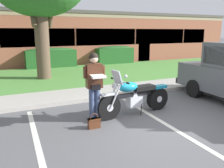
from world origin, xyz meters
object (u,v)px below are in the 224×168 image
object	(u,v)px
brick_building	(56,37)
handbag	(94,122)
hedge_center_left	(114,54)
rider_person	(94,82)
motorcycle	(137,96)
hedge_left	(51,57)

from	to	relation	value
brick_building	handbag	bearing A→B (deg)	-99.71
brick_building	hedge_center_left	bearing A→B (deg)	-66.31
rider_person	brick_building	distance (m)	15.69
motorcycle	hedge_center_left	world-z (taller)	motorcycle
rider_person	hedge_center_left	distance (m)	10.78
handbag	brick_building	world-z (taller)	brick_building
motorcycle	rider_person	bearing A→B (deg)	-177.55
rider_person	handbag	xyz separation A→B (m)	(-0.17, -0.38, -0.86)
hedge_center_left	motorcycle	bearing A→B (deg)	-112.69
hedge_center_left	brick_building	world-z (taller)	brick_building
handbag	hedge_left	xyz separation A→B (m)	(1.04, 9.84, 0.51)
handbag	hedge_center_left	world-z (taller)	hedge_center_left
hedge_left	brick_building	distance (m)	6.34
rider_person	hedge_left	xyz separation A→B (m)	(0.86, 9.45, -0.36)
motorcycle	hedge_center_left	xyz separation A→B (m)	(3.93, 9.40, 0.16)
hedge_left	rider_person	bearing A→B (deg)	-95.21
handbag	hedge_center_left	xyz separation A→B (m)	(5.35, 9.84, 0.51)
handbag	hedge_left	size ratio (longest dim) A/B	0.12
rider_person	hedge_left	world-z (taller)	rider_person
handbag	rider_person	bearing A→B (deg)	65.48
hedge_left	brick_building	bearing A→B (deg)	74.42
brick_building	hedge_left	bearing A→B (deg)	-105.58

